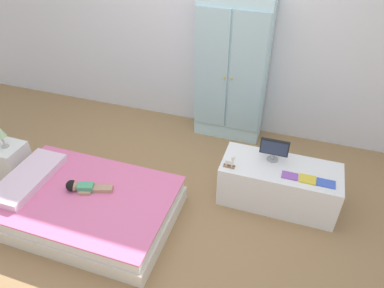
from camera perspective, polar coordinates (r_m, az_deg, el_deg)
ground_plane at (r=3.23m, az=-5.57°, el=-10.66°), size 10.00×10.00×0.02m
back_wall at (r=3.82m, az=3.10°, el=21.26°), size 6.40×0.05×2.70m
bed at (r=3.20m, az=-16.71°, el=-9.51°), size 1.49×0.97×0.26m
pillow at (r=3.39m, az=-24.95°, el=-4.92°), size 0.32×0.70×0.07m
doll at (r=3.13m, az=-17.59°, el=-6.60°), size 0.39×0.18×0.10m
nightstand at (r=3.86m, az=-27.23°, el=-2.48°), size 0.29×0.29×0.35m
wardrobe at (r=3.77m, az=6.41°, el=11.57°), size 0.73×0.32×1.54m
tv_stand at (r=3.24m, az=13.78°, el=-6.37°), size 1.02×0.44×0.41m
tv_monitor at (r=3.10m, az=13.16°, el=-0.74°), size 0.24×0.10×0.21m
rocking_horse_toy at (r=3.00m, az=6.24°, el=-2.86°), size 0.10×0.04×0.12m
book_purple at (r=3.03m, az=15.52°, el=-4.96°), size 0.13×0.09×0.01m
book_yellow at (r=3.04m, az=18.19°, el=-5.45°), size 0.13×0.10×0.01m
book_blue at (r=3.05m, az=20.86°, el=-5.97°), size 0.15×0.09×0.01m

